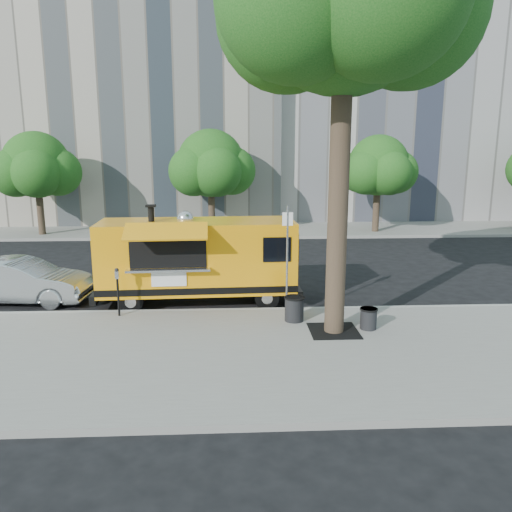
{
  "coord_description": "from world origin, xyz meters",
  "views": [
    {
      "loc": [
        0.08,
        -14.45,
        4.6
      ],
      "look_at": [
        0.8,
        0.0,
        1.48
      ],
      "focal_mm": 35.0,
      "sensor_mm": 36.0,
      "label": 1
    }
  ],
  "objects_px": {
    "far_tree_c": "(378,166)",
    "food_truck": "(197,258)",
    "trash_bin_left": "(294,308)",
    "far_tree_b": "(211,164)",
    "sign_post": "(287,255)",
    "parking_meter": "(118,286)",
    "far_tree_a": "(36,165)",
    "sedan": "(21,281)",
    "trash_bin_right": "(368,318)"
  },
  "relations": [
    {
      "from": "far_tree_c",
      "to": "parking_meter",
      "type": "distance_m",
      "value": 17.82
    },
    {
      "from": "sign_post",
      "to": "trash_bin_left",
      "type": "relative_size",
      "value": 4.61
    },
    {
      "from": "far_tree_c",
      "to": "far_tree_b",
      "type": "bearing_deg",
      "value": 178.09
    },
    {
      "from": "parking_meter",
      "to": "sedan",
      "type": "bearing_deg",
      "value": 151.15
    },
    {
      "from": "sedan",
      "to": "trash_bin_left",
      "type": "bearing_deg",
      "value": -101.54
    },
    {
      "from": "trash_bin_right",
      "to": "sign_post",
      "type": "bearing_deg",
      "value": 150.02
    },
    {
      "from": "far_tree_b",
      "to": "sedan",
      "type": "relative_size",
      "value": 1.34
    },
    {
      "from": "far_tree_b",
      "to": "sedan",
      "type": "bearing_deg",
      "value": -113.47
    },
    {
      "from": "parking_meter",
      "to": "sedan",
      "type": "xyz_separation_m",
      "value": [
        -3.31,
        1.82,
        -0.31
      ]
    },
    {
      "from": "far_tree_a",
      "to": "trash_bin_left",
      "type": "height_order",
      "value": "far_tree_a"
    },
    {
      "from": "far_tree_b",
      "to": "sedan",
      "type": "distance_m",
      "value": 13.7
    },
    {
      "from": "sign_post",
      "to": "parking_meter",
      "type": "relative_size",
      "value": 2.25
    },
    {
      "from": "far_tree_b",
      "to": "trash_bin_left",
      "type": "height_order",
      "value": "far_tree_b"
    },
    {
      "from": "sedan",
      "to": "trash_bin_right",
      "type": "relative_size",
      "value": 7.64
    },
    {
      "from": "far_tree_c",
      "to": "trash_bin_left",
      "type": "height_order",
      "value": "far_tree_c"
    },
    {
      "from": "food_truck",
      "to": "trash_bin_left",
      "type": "distance_m",
      "value": 3.55
    },
    {
      "from": "far_tree_a",
      "to": "trash_bin_left",
      "type": "relative_size",
      "value": 8.22
    },
    {
      "from": "sign_post",
      "to": "food_truck",
      "type": "bearing_deg",
      "value": 145.63
    },
    {
      "from": "parking_meter",
      "to": "trash_bin_right",
      "type": "bearing_deg",
      "value": -11.52
    },
    {
      "from": "far_tree_b",
      "to": "parking_meter",
      "type": "height_order",
      "value": "far_tree_b"
    },
    {
      "from": "trash_bin_left",
      "to": "trash_bin_right",
      "type": "bearing_deg",
      "value": -21.37
    },
    {
      "from": "food_truck",
      "to": "far_tree_a",
      "type": "bearing_deg",
      "value": 124.29
    },
    {
      "from": "far_tree_b",
      "to": "parking_meter",
      "type": "xyz_separation_m",
      "value": [
        -2.0,
        -14.05,
        -2.85
      ]
    },
    {
      "from": "trash_bin_left",
      "to": "parking_meter",
      "type": "bearing_deg",
      "value": 172.45
    },
    {
      "from": "far_tree_c",
      "to": "food_truck",
      "type": "distance_m",
      "value": 15.34
    },
    {
      "from": "far_tree_b",
      "to": "far_tree_a",
      "type": "bearing_deg",
      "value": -177.46
    },
    {
      "from": "sign_post",
      "to": "trash_bin_left",
      "type": "bearing_deg",
      "value": -69.52
    },
    {
      "from": "far_tree_b",
      "to": "trash_bin_right",
      "type": "relative_size",
      "value": 10.24
    },
    {
      "from": "far_tree_b",
      "to": "far_tree_c",
      "type": "distance_m",
      "value": 9.01
    },
    {
      "from": "far_tree_a",
      "to": "trash_bin_right",
      "type": "xyz_separation_m",
      "value": [
        13.5,
        -14.97,
        -3.34
      ]
    },
    {
      "from": "far_tree_c",
      "to": "sign_post",
      "type": "height_order",
      "value": "far_tree_c"
    },
    {
      "from": "food_truck",
      "to": "trash_bin_right",
      "type": "xyz_separation_m",
      "value": [
        4.47,
        -2.85,
        -0.96
      ]
    },
    {
      "from": "far_tree_a",
      "to": "parking_meter",
      "type": "height_order",
      "value": "far_tree_a"
    },
    {
      "from": "food_truck",
      "to": "sedan",
      "type": "height_order",
      "value": "food_truck"
    },
    {
      "from": "far_tree_c",
      "to": "sign_post",
      "type": "xyz_separation_m",
      "value": [
        -6.45,
        -13.95,
        -1.87
      ]
    },
    {
      "from": "far_tree_a",
      "to": "sedan",
      "type": "xyz_separation_m",
      "value": [
        3.69,
        -11.83,
        -3.1
      ]
    },
    {
      "from": "trash_bin_left",
      "to": "far_tree_a",
      "type": "bearing_deg",
      "value": 129.36
    },
    {
      "from": "far_tree_c",
      "to": "trash_bin_left",
      "type": "xyz_separation_m",
      "value": [
        -6.29,
        -14.37,
        -3.22
      ]
    },
    {
      "from": "far_tree_a",
      "to": "trash_bin_right",
      "type": "bearing_deg",
      "value": -47.97
    },
    {
      "from": "far_tree_c",
      "to": "food_truck",
      "type": "bearing_deg",
      "value": -126.24
    },
    {
      "from": "far_tree_c",
      "to": "sedan",
      "type": "distance_m",
      "value": 18.87
    },
    {
      "from": "trash_bin_right",
      "to": "far_tree_c",
      "type": "bearing_deg",
      "value": 73.38
    },
    {
      "from": "sedan",
      "to": "trash_bin_right",
      "type": "distance_m",
      "value": 10.3
    },
    {
      "from": "far_tree_b",
      "to": "trash_bin_left",
      "type": "bearing_deg",
      "value": -79.54
    },
    {
      "from": "food_truck",
      "to": "trash_bin_left",
      "type": "height_order",
      "value": "food_truck"
    },
    {
      "from": "far_tree_a",
      "to": "sedan",
      "type": "distance_m",
      "value": 12.77
    },
    {
      "from": "trash_bin_left",
      "to": "trash_bin_right",
      "type": "distance_m",
      "value": 1.92
    },
    {
      "from": "food_truck",
      "to": "sedan",
      "type": "distance_m",
      "value": 5.4
    },
    {
      "from": "far_tree_a",
      "to": "far_tree_b",
      "type": "height_order",
      "value": "far_tree_b"
    },
    {
      "from": "trash_bin_right",
      "to": "far_tree_b",
      "type": "bearing_deg",
      "value": 106.31
    }
  ]
}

